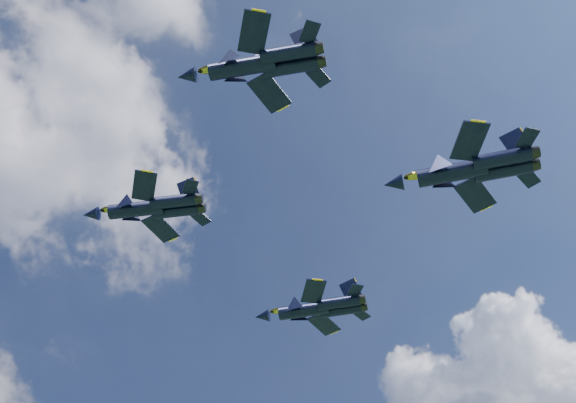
{
  "coord_description": "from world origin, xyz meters",
  "views": [
    {
      "loc": [
        -28.95,
        -46.53,
        5.41
      ],
      "look_at": [
        0.2,
        3.03,
        65.01
      ],
      "focal_mm": 45.0,
      "sensor_mm": 36.0,
      "label": 1
    }
  ],
  "objects_px": {
    "jet_left": "(237,67)",
    "jet_lead": "(133,209)",
    "jet_slot": "(446,173)",
    "jet_right": "(300,310)"
  },
  "relations": [
    {
      "from": "jet_left",
      "to": "jet_lead",
      "type": "bearing_deg",
      "value": 44.02
    },
    {
      "from": "jet_lead",
      "to": "jet_left",
      "type": "xyz_separation_m",
      "value": [
        1.14,
        -24.94,
        -1.36
      ]
    },
    {
      "from": "jet_left",
      "to": "jet_slot",
      "type": "relative_size",
      "value": 0.9
    },
    {
      "from": "jet_lead",
      "to": "jet_slot",
      "type": "relative_size",
      "value": 0.93
    },
    {
      "from": "jet_slot",
      "to": "jet_lead",
      "type": "bearing_deg",
      "value": 92.62
    },
    {
      "from": "jet_lead",
      "to": "jet_left",
      "type": "bearing_deg",
      "value": -138.42
    },
    {
      "from": "jet_lead",
      "to": "jet_left",
      "type": "relative_size",
      "value": 1.03
    },
    {
      "from": "jet_left",
      "to": "jet_slot",
      "type": "height_order",
      "value": "jet_left"
    },
    {
      "from": "jet_left",
      "to": "jet_slot",
      "type": "xyz_separation_m",
      "value": [
        26.12,
        0.13,
        -0.63
      ]
    },
    {
      "from": "jet_right",
      "to": "jet_slot",
      "type": "xyz_separation_m",
      "value": [
        0.3,
        -30.65,
        -1.26
      ]
    }
  ]
}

